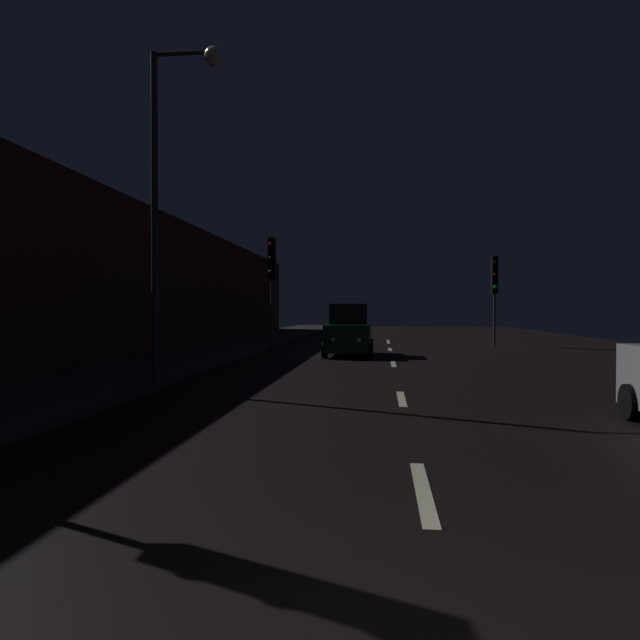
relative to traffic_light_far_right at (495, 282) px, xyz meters
The scene contains 8 objects.
ground 7.63m from the traffic_light_far_right, 142.28° to the right, with size 27.83×84.00×0.02m, color black.
sidewalk_left 14.17m from the traffic_light_far_right, 162.30° to the right, with size 4.40×84.00×0.15m, color #28282B.
building_facade_left 17.51m from the traffic_light_far_right, 153.95° to the right, with size 0.80×63.00×6.20m, color #472319.
lane_centerline 10.67m from the traffic_light_far_right, 122.31° to the right, with size 0.16×32.92×0.01m.
traffic_light_far_right is the anchor object (origin of this frame).
traffic_light_far_left 11.80m from the traffic_light_far_right, 156.80° to the right, with size 0.34×0.47×5.18m.
streetlamp_overhead 21.37m from the traffic_light_far_right, 119.86° to the right, with size 1.70×0.44×7.84m.
car_approaching_headlights 10.42m from the traffic_light_far_right, 134.82° to the right, with size 1.94×4.21×2.12m.
Camera 1 is at (-0.43, -3.20, 1.85)m, focal length 33.84 mm.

